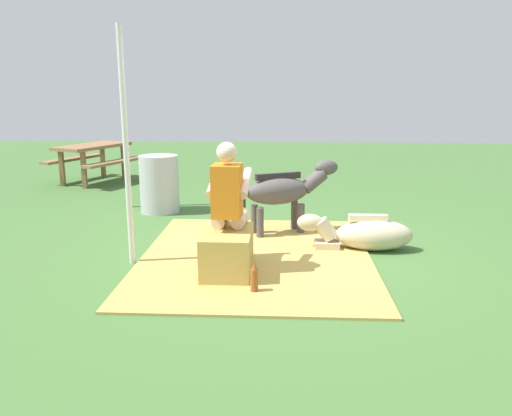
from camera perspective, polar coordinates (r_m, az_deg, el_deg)
ground_plane at (r=5.90m, az=2.93°, el=-4.81°), size 24.00×24.00×0.00m
hay_patch at (r=5.67m, az=0.02°, el=-5.42°), size 3.07×2.51×0.02m
hay_bale at (r=5.13m, az=-3.22°, el=-5.01°), size 0.75×0.48×0.45m
person_seated at (r=5.15m, az=-3.02°, el=0.89°), size 0.68×0.44×1.33m
pony_standing at (r=6.45m, az=3.20°, el=1.93°), size 0.73×1.27×0.93m
pony_lying at (r=6.01m, az=12.16°, el=-2.87°), size 0.40×1.33×0.42m
soda_bottle at (r=4.67m, az=-0.20°, el=-7.95°), size 0.07×0.07×0.29m
water_barrel at (r=7.77m, az=-10.77°, el=2.67°), size 0.58×0.58×0.86m
tent_pole_left at (r=5.38m, az=-14.35°, el=6.39°), size 0.06×0.06×2.44m
tent_pole_right at (r=8.08m, az=-14.37°, el=8.58°), size 0.06×0.06×2.44m
picnic_bench at (r=10.52m, az=-17.78°, el=5.84°), size 1.89×1.79×0.75m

